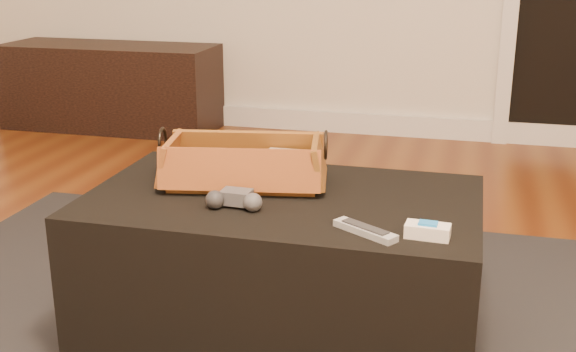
% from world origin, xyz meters
% --- Properties ---
extents(baseboard, '(5.00, 0.04, 0.12)m').
position_xyz_m(baseboard, '(0.00, 2.73, 0.06)').
color(baseboard, white).
rests_on(baseboard, floor).
extents(media_cabinet, '(1.26, 0.45, 0.49)m').
position_xyz_m(media_cabinet, '(-1.39, 2.51, 0.25)').
color(media_cabinet, black).
rests_on(media_cabinet, floor).
extents(area_rug, '(2.60, 2.00, 0.01)m').
position_xyz_m(area_rug, '(0.24, 0.32, 0.01)').
color(area_rug, black).
rests_on(area_rug, floor).
extents(ottoman, '(1.00, 0.60, 0.42)m').
position_xyz_m(ottoman, '(0.24, 0.37, 0.22)').
color(ottoman, black).
rests_on(ottoman, area_rug).
extents(tv_remote, '(0.24, 0.11, 0.02)m').
position_xyz_m(tv_remote, '(0.09, 0.41, 0.46)').
color(tv_remote, black).
rests_on(tv_remote, wicker_basket).
extents(cloth_bundle, '(0.12, 0.08, 0.07)m').
position_xyz_m(cloth_bundle, '(0.22, 0.48, 0.48)').
color(cloth_bundle, tan).
rests_on(cloth_bundle, wicker_basket).
extents(wicker_basket, '(0.47, 0.30, 0.15)m').
position_xyz_m(wicker_basket, '(0.11, 0.43, 0.48)').
color(wicker_basket, '#A65F25').
rests_on(wicker_basket, ottoman).
extents(game_controller, '(0.14, 0.08, 0.05)m').
position_xyz_m(game_controller, '(0.15, 0.25, 0.46)').
color(game_controller, '#414144').
rests_on(game_controller, ottoman).
extents(silver_remote, '(0.16, 0.12, 0.02)m').
position_xyz_m(silver_remote, '(0.48, 0.16, 0.44)').
color(silver_remote, '#B2B6BA').
rests_on(silver_remote, ottoman).
extents(cream_gadget, '(0.10, 0.06, 0.04)m').
position_xyz_m(cream_gadget, '(0.62, 0.18, 0.45)').
color(cream_gadget, white).
rests_on(cream_gadget, ottoman).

